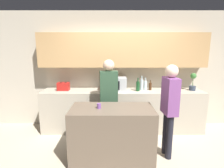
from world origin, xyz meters
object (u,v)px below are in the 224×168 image
at_px(microwave, 114,84).
at_px(bottle_0, 138,86).
at_px(person_center, 109,94).
at_px(bottle_2, 145,85).
at_px(bottle_3, 150,86).
at_px(cup_0, 99,106).
at_px(bottle_1, 142,85).
at_px(person_left, 169,104).
at_px(potted_plant, 193,82).
at_px(toaster, 63,86).

relative_size(microwave, bottle_0, 1.77).
distance_m(microwave, person_center, 0.56).
bearing_deg(bottle_0, bottle_2, 31.94).
distance_m(bottle_3, cup_0, 1.61).
bearing_deg(bottle_1, person_center, -142.58).
bearing_deg(microwave, person_left, -49.32).
bearing_deg(potted_plant, person_left, -129.00).
xyz_separation_m(bottle_2, bottle_3, (0.11, -0.02, -0.02)).
height_order(microwave, cup_0, microwave).
bearing_deg(bottle_3, person_left, -85.18).
bearing_deg(person_left, cup_0, 90.07).
relative_size(potted_plant, person_left, 0.25).
distance_m(bottle_1, person_left, 1.13).
bearing_deg(bottle_1, potted_plant, -1.44).
height_order(potted_plant, bottle_1, potted_plant).
bearing_deg(person_center, cup_0, 70.36).
bearing_deg(microwave, bottle_1, 2.82).
xyz_separation_m(microwave, person_center, (-0.12, -0.53, -0.10)).
bearing_deg(toaster, person_center, -27.36).
bearing_deg(potted_plant, cup_0, -150.45).
xyz_separation_m(microwave, bottle_3, (0.81, 0.04, -0.06)).
bearing_deg(cup_0, bottle_3, 47.63).
relative_size(microwave, person_left, 0.32).
distance_m(toaster, bottle_2, 1.86).
distance_m(bottle_0, person_left, 1.07).
bearing_deg(bottle_3, bottle_2, 170.64).
height_order(bottle_0, bottle_2, bottle_0).
bearing_deg(microwave, bottle_3, 2.59).
distance_m(microwave, bottle_3, 0.82).
bearing_deg(cup_0, bottle_0, 54.12).
distance_m(microwave, person_left, 1.40).
bearing_deg(bottle_2, potted_plant, -2.88).
distance_m(bottle_2, cup_0, 1.55).
xyz_separation_m(toaster, person_center, (1.03, -0.53, -0.04)).
xyz_separation_m(bottle_3, cup_0, (-1.08, -1.19, -0.07)).
height_order(bottle_1, bottle_2, bottle_1).
relative_size(toaster, cup_0, 3.17).
bearing_deg(bottle_2, person_left, -79.80).
bearing_deg(bottle_2, bottle_1, -165.01).
distance_m(bottle_0, bottle_1, 0.14).
bearing_deg(bottle_2, person_center, -144.60).
bearing_deg(person_left, person_center, 58.57).
relative_size(bottle_1, bottle_2, 1.16).
xyz_separation_m(toaster, cup_0, (0.89, -1.15, -0.08)).
height_order(potted_plant, person_left, person_left).
xyz_separation_m(bottle_1, person_left, (0.29, -1.08, -0.11)).
bearing_deg(bottle_1, microwave, -177.18).
bearing_deg(person_left, bottle_1, 10.46).
relative_size(microwave, toaster, 2.00).
height_order(toaster, person_center, person_center).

